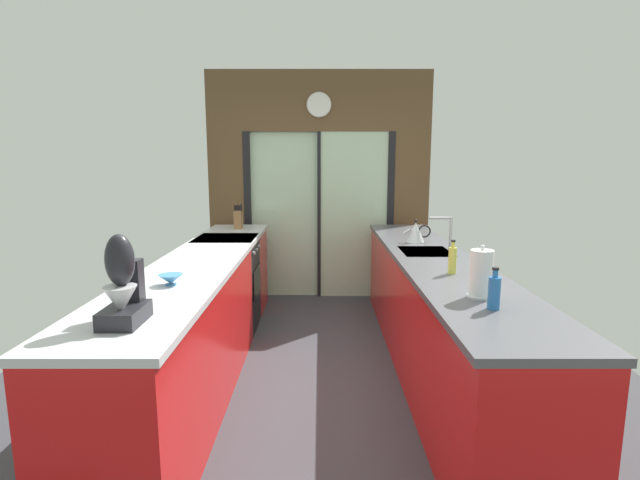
% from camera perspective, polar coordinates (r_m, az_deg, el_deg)
% --- Properties ---
extents(ground_plane, '(5.04, 7.60, 0.02)m').
position_cam_1_polar(ground_plane, '(4.23, -0.06, -13.69)').
color(ground_plane, '#38383D').
extents(back_wall_unit, '(2.64, 0.12, 2.70)m').
position_cam_1_polar(back_wall_unit, '(5.69, -0.01, 8.20)').
color(back_wall_unit, brown).
rests_on(back_wall_unit, ground_plane).
extents(left_counter_run, '(0.62, 3.80, 0.92)m').
position_cam_1_polar(left_counter_run, '(3.74, -14.37, -9.41)').
color(left_counter_run, red).
rests_on(left_counter_run, ground_plane).
extents(right_counter_run, '(0.62, 3.80, 0.92)m').
position_cam_1_polar(right_counter_run, '(3.89, 13.61, -8.65)').
color(right_counter_run, red).
rests_on(right_counter_run, ground_plane).
extents(sink_faucet, '(0.19, 0.02, 0.29)m').
position_cam_1_polar(sink_faucet, '(4.02, 15.22, 1.34)').
color(sink_faucet, '#B7BABC').
rests_on(sink_faucet, right_counter_run).
extents(oven_range, '(0.60, 0.60, 0.92)m').
position_cam_1_polar(oven_range, '(4.78, -11.03, -5.20)').
color(oven_range, black).
rests_on(oven_range, ground_plane).
extents(mixing_bowl, '(0.15, 0.15, 0.07)m').
position_cam_1_polar(mixing_bowl, '(2.99, -17.51, -4.55)').
color(mixing_bowl, teal).
rests_on(mixing_bowl, left_counter_run).
extents(knife_block, '(0.09, 0.14, 0.27)m').
position_cam_1_polar(knife_block, '(5.27, -9.75, 2.51)').
color(knife_block, brown).
rests_on(knife_block, left_counter_run).
extents(stand_mixer, '(0.17, 0.27, 0.42)m').
position_cam_1_polar(stand_mixer, '(2.35, -22.61, -5.53)').
color(stand_mixer, black).
rests_on(stand_mixer, left_counter_run).
extents(kettle, '(0.26, 0.17, 0.21)m').
position_cam_1_polar(kettle, '(4.41, 11.61, 0.93)').
color(kettle, '#B7BABC').
rests_on(kettle, right_counter_run).
extents(soap_bottle_near, '(0.06, 0.06, 0.22)m').
position_cam_1_polar(soap_bottle_near, '(2.54, 20.43, -5.92)').
color(soap_bottle_near, '#286BB7').
rests_on(soap_bottle_near, right_counter_run).
extents(soap_bottle_far, '(0.05, 0.05, 0.23)m').
position_cam_1_polar(soap_bottle_far, '(3.24, 15.83, -2.30)').
color(soap_bottle_far, '#D1CC4C').
rests_on(soap_bottle_far, right_counter_run).
extents(paper_towel_roll, '(0.14, 0.14, 0.29)m').
position_cam_1_polar(paper_towel_roll, '(2.72, 19.01, -3.94)').
color(paper_towel_roll, '#B7BABC').
rests_on(paper_towel_roll, right_counter_run).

